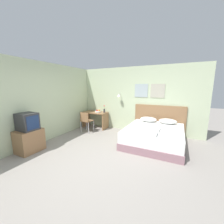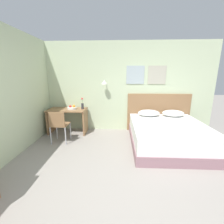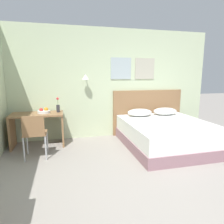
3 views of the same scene
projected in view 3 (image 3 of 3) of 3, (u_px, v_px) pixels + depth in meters
The scene contains 12 objects.
ground_plane at pixel (160, 205), 2.42m from camera, with size 24.00×24.00×0.00m, color gray.
wall_back at pixel (107, 84), 4.94m from camera, with size 5.39×0.31×2.65m.
bed at pixel (167, 134), 4.36m from camera, with size 1.76×2.00×0.55m.
headboard at pixel (148, 112), 5.28m from camera, with size 1.88×0.06×1.15m.
pillow_left at pixel (140, 112), 4.90m from camera, with size 0.61×0.44×0.18m.
pillow_right at pixel (165, 111), 5.07m from camera, with size 0.61×0.44×0.18m.
folded_towel_near_foot at pixel (176, 124), 4.02m from camera, with size 0.34×0.35×0.06m.
folded_towel_mid_bed at pixel (190, 130), 3.59m from camera, with size 0.33×0.34×0.06m.
desk at pixel (38, 124), 4.34m from camera, with size 1.09×0.59×0.73m.
desk_chair at pixel (34, 132), 3.65m from camera, with size 0.41×0.41×0.84m.
fruit_bowl at pixel (44, 111), 4.35m from camera, with size 0.27×0.27×0.12m.
flower_vase at pixel (58, 107), 4.44m from camera, with size 0.07×0.07×0.33m.
Camera 3 is at (-1.09, -1.96, 1.56)m, focal length 32.00 mm.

